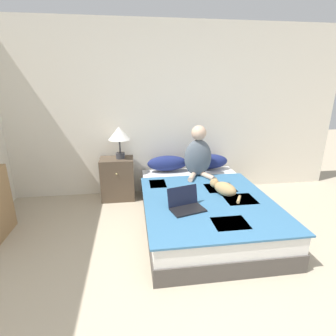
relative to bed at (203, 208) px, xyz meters
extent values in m
cube|color=silver|center=(-0.35, 1.14, 1.08)|extent=(5.63, 0.05, 2.55)
cube|color=#4C4742|center=(0.00, 0.01, -0.10)|extent=(1.45, 2.13, 0.19)
cube|color=silver|center=(0.00, 0.01, 0.09)|extent=(1.43, 2.10, 0.19)
cube|color=teal|center=(0.00, -0.20, 0.19)|extent=(1.49, 1.71, 0.02)
cube|color=#B2BC70|center=(0.26, 0.14, 0.20)|extent=(0.37, 0.31, 0.01)
cube|color=#B2BC70|center=(0.06, -0.74, 0.20)|extent=(0.34, 0.27, 0.01)
cube|color=#B2BC70|center=(0.38, -0.22, 0.20)|extent=(0.35, 0.31, 0.01)
cube|color=#B2BC70|center=(-0.53, 0.40, 0.20)|extent=(0.22, 0.30, 0.01)
ellipsoid|color=navy|center=(-0.33, 0.93, 0.32)|extent=(0.62, 0.24, 0.23)
ellipsoid|color=navy|center=(0.33, 0.93, 0.32)|extent=(0.62, 0.24, 0.23)
ellipsoid|color=slate|center=(0.08, 0.65, 0.47)|extent=(0.40, 0.22, 0.53)
sphere|color=#DBB293|center=(0.08, 0.65, 0.83)|extent=(0.21, 0.21, 0.21)
cylinder|color=#DBB293|center=(-0.03, 0.51, 0.24)|extent=(0.18, 0.28, 0.07)
cylinder|color=#DBB293|center=(0.19, 0.51, 0.24)|extent=(0.18, 0.28, 0.07)
ellipsoid|color=tan|center=(0.24, -0.09, 0.28)|extent=(0.30, 0.35, 0.16)
sphere|color=tan|center=(0.15, 0.06, 0.31)|extent=(0.11, 0.11, 0.11)
cone|color=tan|center=(0.12, 0.04, 0.35)|extent=(0.05, 0.05, 0.05)
cone|color=tan|center=(0.17, 0.07, 0.35)|extent=(0.05, 0.05, 0.05)
cylinder|color=tan|center=(0.34, -0.27, 0.22)|extent=(0.11, 0.17, 0.04)
cube|color=black|center=(-0.29, -0.43, 0.21)|extent=(0.40, 0.30, 0.02)
cube|color=black|center=(-0.33, -0.30, 0.33)|extent=(0.36, 0.15, 0.21)
cube|color=brown|center=(-1.09, 0.89, 0.12)|extent=(0.49, 0.35, 0.64)
sphere|color=tan|center=(-1.09, 0.71, 0.26)|extent=(0.03, 0.03, 0.03)
cylinder|color=#38383D|center=(-1.03, 0.89, 0.48)|extent=(0.13, 0.13, 0.08)
cylinder|color=#38383D|center=(-1.03, 0.89, 0.62)|extent=(0.02, 0.02, 0.20)
cone|color=white|center=(-1.03, 0.89, 0.81)|extent=(0.32, 0.32, 0.18)
camera|label=1|loc=(-0.85, -2.88, 1.51)|focal=28.00mm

